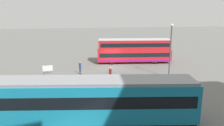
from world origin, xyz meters
TOP-DOWN VIEW (x-y plane):
  - ground_plane at (0.00, 0.00)m, footprint 160.00×160.00m
  - double_decker_bus at (-3.88, -2.08)m, footprint 12.01×3.76m
  - tram_yellow at (4.14, 16.10)m, footprint 15.39×4.75m
  - pedestrian_near_railing at (4.94, 3.22)m, footprint 0.41×0.41m
  - pedestrian_crossing at (1.48, 7.04)m, footprint 0.43×0.43m
  - pedestrian_railing at (4.53, 6.05)m, footprint 9.62×1.15m
  - info_sign at (8.71, 6.28)m, footprint 1.14×0.18m
  - street_lamp at (-6.14, 6.52)m, footprint 0.36×0.36m

SIDE VIEW (x-z plane):
  - ground_plane at x=0.00m, z-range 0.00..0.00m
  - pedestrian_railing at x=4.53m, z-range 0.21..1.29m
  - pedestrian_near_railing at x=4.94m, z-range 0.13..1.85m
  - pedestrian_crossing at x=1.48m, z-range 0.15..1.95m
  - info_sign at x=8.71m, z-range 0.43..2.64m
  - tram_yellow at x=4.14m, z-range 0.06..3.39m
  - double_decker_bus at x=-3.88m, z-range 0.05..3.91m
  - street_lamp at x=-6.14m, z-range 0.58..7.32m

